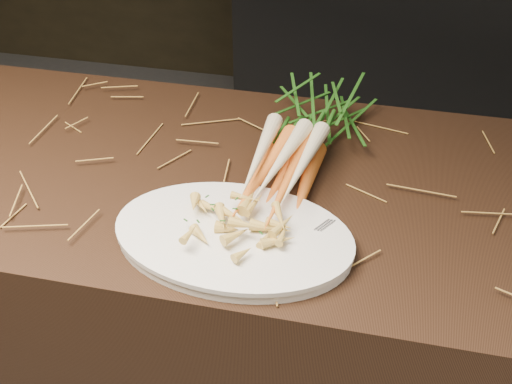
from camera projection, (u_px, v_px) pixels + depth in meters
main_counter at (313, 343)px, 1.49m from camera, size 2.40×0.70×0.90m
back_counter at (440, 46)px, 2.93m from camera, size 1.82×0.62×0.84m
straw_bedding at (326, 183)px, 1.22m from camera, size 1.40×0.60×0.02m
root_veg_bunch at (302, 132)px, 1.29m from camera, size 0.22×0.58×0.11m
serving_platter at (233, 239)px, 1.08m from camera, size 0.42×0.29×0.02m
roasted_veg_heap at (233, 224)px, 1.07m from camera, size 0.21×0.16×0.05m
serving_fork at (315, 256)px, 1.03m from camera, size 0.09×0.14×0.00m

